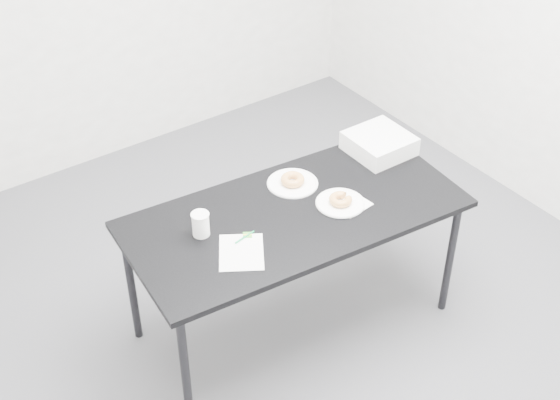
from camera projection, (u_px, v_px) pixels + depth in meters
floor at (267, 325)px, 4.15m from camera, size 4.00×4.00×0.00m
table at (295, 221)px, 3.76m from camera, size 1.69×0.91×0.74m
scorecard at (241, 252)px, 3.49m from camera, size 0.30×0.32×0.00m
logo_patch at (247, 235)px, 3.58m from camera, size 0.06×0.06×0.00m
pen at (245, 237)px, 3.56m from camera, size 0.12×0.03×0.01m
napkin at (349, 203)px, 3.77m from camera, size 0.19×0.19×0.00m
plate_near at (340, 203)px, 3.77m from camera, size 0.24×0.24×0.01m
donut_near at (341, 199)px, 3.76m from camera, size 0.11×0.11×0.04m
plate_far at (293, 183)px, 3.90m from camera, size 0.26×0.26×0.01m
donut_far at (293, 180)px, 3.89m from camera, size 0.13×0.13×0.04m
coffee_cup at (201, 224)px, 3.55m from camera, size 0.08×0.08×0.12m
cup_lid at (294, 179)px, 3.93m from camera, size 0.08×0.08×0.01m
bakery_box at (379, 143)px, 4.11m from camera, size 0.30×0.30×0.10m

